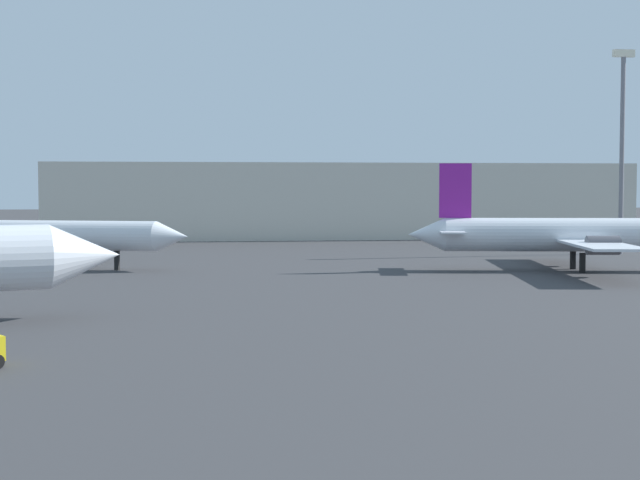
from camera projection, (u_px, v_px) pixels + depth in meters
airplane_distant at (589, 235)px, 81.82m from camera, size 31.96×28.12×9.32m
airplane_far_left at (46, 235)px, 83.76m from camera, size 25.49×19.22×7.94m
light_mast_right at (622, 140)px, 102.16m from camera, size 2.40×0.50×22.03m
terminal_building at (337, 200)px, 139.46m from camera, size 81.97×22.92×10.57m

